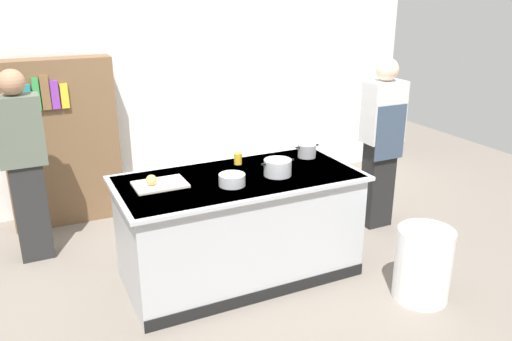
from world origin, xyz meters
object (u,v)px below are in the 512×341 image
(juice_cup, at_px, (238,159))
(trash_bin, at_px, (423,264))
(sauce_pan, at_px, (307,151))
(person_guest, at_px, (24,163))
(onion, at_px, (151,180))
(person_chef, at_px, (382,140))
(mixing_bowl, at_px, (232,180))
(stock_pot, at_px, (278,167))
(bookshelf, at_px, (62,143))

(juice_cup, xyz_separation_m, trash_bin, (1.04, -1.23, -0.65))
(sauce_pan, xyz_separation_m, person_guest, (-2.31, 0.89, -0.05))
(onion, relative_size, person_chef, 0.05)
(trash_bin, bearing_deg, mixing_bowl, 148.36)
(person_chef, xyz_separation_m, person_guest, (-3.23, 0.78, -0.00))
(sauce_pan, bearing_deg, stock_pot, -146.32)
(stock_pot, relative_size, juice_cup, 2.92)
(onion, bearing_deg, trash_bin, -28.46)
(stock_pot, height_order, bookshelf, bookshelf)
(onion, xyz_separation_m, mixing_bowl, (0.57, -0.22, -0.02))
(mixing_bowl, height_order, bookshelf, bookshelf)
(mixing_bowl, xyz_separation_m, person_chef, (1.81, 0.46, -0.03))
(stock_pot, height_order, juice_cup, stock_pot)
(person_chef, height_order, bookshelf, person_chef)
(bookshelf, bearing_deg, onion, -74.69)
(bookshelf, bearing_deg, sauce_pan, -39.52)
(stock_pot, distance_m, sauce_pan, 0.55)
(person_chef, bearing_deg, trash_bin, 138.40)
(onion, xyz_separation_m, bookshelf, (-0.47, 1.73, -0.11))
(trash_bin, xyz_separation_m, person_chef, (0.52, 1.25, 0.62))
(juice_cup, bearing_deg, trash_bin, -49.83)
(onion, bearing_deg, bookshelf, 105.31)
(onion, height_order, person_guest, person_guest)
(trash_bin, relative_size, person_chef, 0.34)
(sauce_pan, bearing_deg, juice_cup, 172.48)
(onion, relative_size, juice_cup, 0.84)
(person_guest, bearing_deg, juice_cup, 65.81)
(stock_pot, height_order, sauce_pan, stock_pot)
(mixing_bowl, relative_size, person_guest, 0.12)
(sauce_pan, xyz_separation_m, juice_cup, (-0.64, 0.08, -0.01))
(onion, distance_m, bookshelf, 1.80)
(onion, bearing_deg, mixing_bowl, -20.66)
(stock_pot, relative_size, mixing_bowl, 1.41)
(mixing_bowl, relative_size, juice_cup, 2.07)
(person_chef, bearing_deg, sauce_pan, 77.53)
(bookshelf, bearing_deg, mixing_bowl, -61.72)
(onion, height_order, stock_pot, stock_pot)
(juice_cup, relative_size, person_guest, 0.06)
(stock_pot, bearing_deg, person_guest, 147.19)
(trash_bin, distance_m, person_guest, 3.44)
(mixing_bowl, xyz_separation_m, person_guest, (-1.43, 1.24, -0.03))
(bookshelf, bearing_deg, person_guest, -118.12)
(trash_bin, bearing_deg, bookshelf, 130.39)
(juice_cup, xyz_separation_m, bookshelf, (-1.29, 1.51, -0.10))
(onion, height_order, person_chef, person_chef)
(stock_pot, relative_size, sauce_pan, 1.28)
(sauce_pan, relative_size, person_chef, 0.13)
(sauce_pan, xyz_separation_m, bookshelf, (-1.93, 1.59, -0.11))
(person_chef, bearing_deg, bookshelf, 43.59)
(onion, xyz_separation_m, person_guest, (-0.85, 1.03, -0.05))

